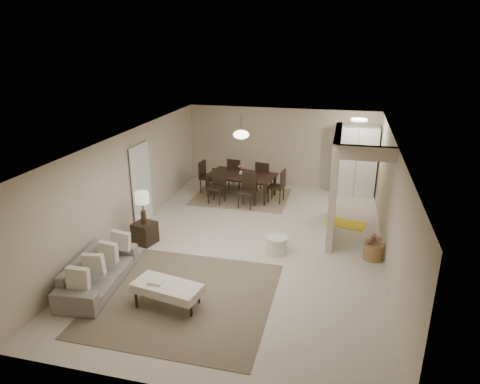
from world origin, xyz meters
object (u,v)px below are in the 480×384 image
(sofa, at_px, (98,272))
(dining_table, at_px, (241,186))
(ottoman_bench, at_px, (167,289))
(wicker_basket, at_px, (373,251))
(round_pouf, at_px, (277,245))
(pantry_cabinet, at_px, (356,161))
(side_table, at_px, (145,233))

(sofa, bearing_deg, dining_table, -21.33)
(ottoman_bench, bearing_deg, wicker_basket, 46.86)
(round_pouf, bearing_deg, pantry_cabinet, 69.03)
(pantry_cabinet, distance_m, sofa, 8.16)
(round_pouf, xyz_separation_m, wicker_basket, (2.08, 0.21, -0.01))
(side_table, distance_m, wicker_basket, 5.17)
(pantry_cabinet, relative_size, side_table, 4.13)
(ottoman_bench, height_order, side_table, side_table)
(pantry_cabinet, relative_size, ottoman_bench, 1.60)
(side_table, height_order, round_pouf, side_table)
(round_pouf, bearing_deg, side_table, -175.00)
(ottoman_bench, bearing_deg, side_table, 134.59)
(ottoman_bench, distance_m, dining_table, 5.76)
(pantry_cabinet, bearing_deg, sofa, -126.22)
(sofa, xyz_separation_m, dining_table, (1.50, 5.46, 0.05))
(side_table, bearing_deg, round_pouf, 5.00)
(pantry_cabinet, relative_size, sofa, 1.01)
(pantry_cabinet, xyz_separation_m, ottoman_bench, (-3.25, -6.85, -0.70))
(sofa, bearing_deg, ottoman_bench, -106.87)
(side_table, xyz_separation_m, wicker_basket, (5.15, 0.48, -0.08))
(wicker_basket, bearing_deg, round_pouf, -174.18)
(pantry_cabinet, distance_m, ottoman_bench, 7.62)
(sofa, height_order, wicker_basket, sofa)
(pantry_cabinet, relative_size, dining_table, 1.05)
(wicker_basket, bearing_deg, side_table, -174.67)
(sofa, bearing_deg, wicker_basket, -71.22)
(side_table, distance_m, round_pouf, 3.09)
(pantry_cabinet, height_order, round_pouf, pantry_cabinet)
(side_table, bearing_deg, sofa, -91.50)
(dining_table, bearing_deg, ottoman_bench, -80.83)
(pantry_cabinet, height_order, dining_table, pantry_cabinet)
(dining_table, bearing_deg, side_table, -103.64)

